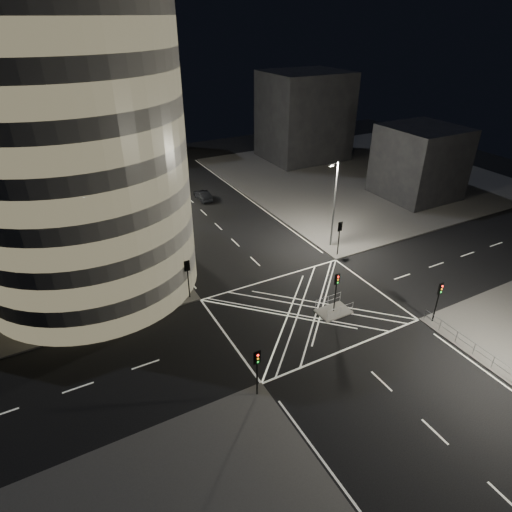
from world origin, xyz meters
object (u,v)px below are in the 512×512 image
traffic_signal_nl (257,365)px  street_lamp_left_near (161,227)px  street_lamp_right_far (334,202)px  traffic_signal_fr (340,232)px  sedan (203,195)px  street_lamp_left_far (119,174)px  traffic_signal_nr (439,295)px  traffic_signal_fl (188,272)px  traffic_signal_island (336,286)px  central_island (333,311)px

traffic_signal_nl → street_lamp_left_near: 18.99m
street_lamp_left_near → street_lamp_right_far: bearing=-9.0°
traffic_signal_fr → sedan: size_ratio=0.97×
traffic_signal_nl → street_lamp_left_near: street_lamp_left_near is taller
street_lamp_left_far → street_lamp_right_far: same height
traffic_signal_nr → street_lamp_left_near: (-18.24, 18.80, 2.63)m
traffic_signal_fr → traffic_signal_fl: bearing=180.0°
street_lamp_left_near → traffic_signal_island: bearing=-49.7°
street_lamp_left_near → traffic_signal_nl: bearing=-88.1°
street_lamp_left_far → sedan: size_ratio=2.42×
traffic_signal_nr → street_lamp_left_far: street_lamp_left_far is taller
traffic_signal_fr → street_lamp_left_far: 29.63m
traffic_signal_island → central_island: bearing=0.0°
sedan → traffic_signal_nr: bearing=100.4°
traffic_signal_fl → traffic_signal_nl: size_ratio=1.00×
central_island → street_lamp_left_near: 18.52m
street_lamp_left_near → street_lamp_left_far: (0.00, 18.00, 0.00)m
street_lamp_left_far → central_island: bearing=-70.0°
central_island → street_lamp_left_near: bearing=130.3°
traffic_signal_nr → traffic_signal_nl: bearing=180.0°
traffic_signal_nr → sedan: 36.90m
traffic_signal_fr → traffic_signal_island: 10.73m
traffic_signal_island → traffic_signal_fl: bearing=142.5°
traffic_signal_nr → street_lamp_left_far: size_ratio=0.40×
traffic_signal_fr → traffic_signal_island: size_ratio=1.00×
central_island → sedan: 30.84m
traffic_signal_fr → traffic_signal_island: bearing=-129.3°
traffic_signal_nl → traffic_signal_fr: (17.60, 13.60, 0.00)m
traffic_signal_fl → street_lamp_left_far: (-0.64, 23.20, 2.63)m
central_island → traffic_signal_nr: (6.80, -5.30, 2.84)m
traffic_signal_island → street_lamp_left_near: size_ratio=0.40×
traffic_signal_nl → sedan: traffic_signal_nl is taller
street_lamp_right_far → central_island: bearing=-125.3°
traffic_signal_island → street_lamp_left_near: street_lamp_left_near is taller
traffic_signal_fl → street_lamp_right_far: bearing=6.9°
traffic_signal_fl → street_lamp_right_far: size_ratio=0.40×
traffic_signal_fl → street_lamp_left_near: bearing=97.0°
central_island → street_lamp_right_far: 13.98m
street_lamp_left_near → sedan: (11.10, 17.33, -4.86)m
street_lamp_left_near → sedan: 21.15m
street_lamp_left_near → street_lamp_left_far: same height
traffic_signal_fr → traffic_signal_nr: size_ratio=1.00×
traffic_signal_nr → traffic_signal_island: 8.62m
street_lamp_left_near → street_lamp_left_far: size_ratio=1.00×
central_island → street_lamp_left_far: (-11.44, 31.50, 5.47)m
traffic_signal_island → street_lamp_left_far: 33.61m
street_lamp_left_near → street_lamp_right_far: size_ratio=1.00×
traffic_signal_nl → street_lamp_left_far: street_lamp_left_far is taller
street_lamp_left_far → sedan: 12.13m
street_lamp_right_far → sedan: size_ratio=2.42×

